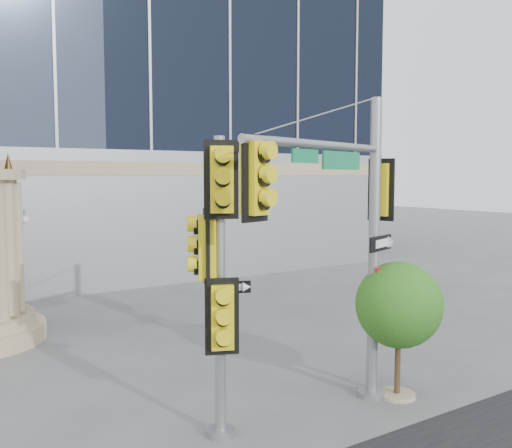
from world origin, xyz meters
TOP-DOWN VIEW (x-y plane):
  - ground at (0.00, 0.00)m, footprint 120.00×120.00m
  - main_signal_pole at (-0.08, -0.90)m, footprint 4.91×2.10m
  - secondary_signal_pole at (-2.85, -0.43)m, footprint 0.96×0.94m
  - street_tree at (1.54, -0.82)m, footprint 1.95×1.91m

SIDE VIEW (x-z plane):
  - ground at x=0.00m, z-range 0.00..0.00m
  - street_tree at x=1.54m, z-range 0.48..3.53m
  - secondary_signal_pole at x=-2.85m, z-range 0.49..6.14m
  - main_signal_pole at x=-0.08m, z-range 0.79..7.38m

